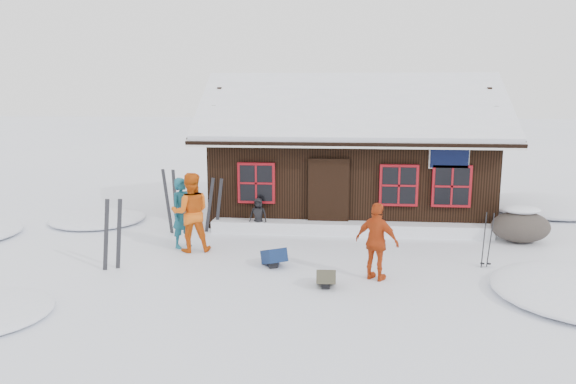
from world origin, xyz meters
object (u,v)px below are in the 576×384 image
Objects in this scene: backpack_blue at (274,259)px; backpack_olive at (326,280)px; skier_teal at (183,213)px; skier_orange_right at (377,242)px; ski_pair_left at (113,235)px; ski_poles at (487,241)px; boulder at (521,226)px; skier_orange_left at (191,212)px; skier_crouched at (258,216)px.

backpack_olive is at bearing -74.59° from backpack_blue.
skier_teal reaches higher than skier_orange_right.
ski_pair_left reaches higher than ski_poles.
boulder is at bearing 57.62° from ski_poles.
skier_orange_left reaches higher than backpack_olive.
skier_teal is 3.46× the size of backpack_olive.
ski_pair_left reaches higher than backpack_olive.
skier_teal is 5.10m from skier_orange_right.
boulder is 10.13m from ski_pair_left.
skier_teal is 0.91× the size of skier_orange_left.
skier_teal is 2.87m from backpack_blue.
backpack_olive is at bearing -60.69° from skier_crouched.
backpack_blue is (-2.24, 0.69, -0.67)m from skier_orange_right.
ski_pair_left is at bearing 159.45° from backpack_blue.
ski_pair_left is at bearing 32.33° from skier_orange_left.
skier_crouched is at bearing -142.83° from skier_orange_left.
skier_crouched is 0.60× the size of ski_pair_left.
backpack_blue reaches higher than backpack_olive.
ski_pair_left is 4.80m from backpack_olive.
backpack_blue is at bearing 132.76° from backpack_olive.
skier_orange_right reaches higher than ski_pair_left.
boulder is (3.89, 3.27, -0.38)m from skier_orange_right.
skier_orange_left reaches higher than boulder.
skier_teal reaches higher than skier_crouched.
skier_orange_right is at bearing 142.91° from skier_orange_left.
ski_poles is (8.24, 0.91, -0.16)m from ski_pair_left.
skier_orange_left is (0.29, -0.31, 0.09)m from skier_teal.
skier_orange_left reaches higher than backpack_blue.
boulder is (8.58, 1.28, -0.44)m from skier_teal.
boulder is at bearing 1.13° from skier_crouched.
ski_poles reaches higher than backpack_olive.
skier_orange_left is 6.92m from ski_poles.
boulder is 2.60× the size of backpack_blue.
skier_orange_left is 8.45m from boulder.
boulder is at bearing 35.82° from backpack_olive.
backpack_olive is at bearing 130.54° from skier_orange_left.
backpack_olive is at bearing -142.32° from boulder.
skier_orange_left reaches higher than ski_pair_left.
ski_pair_left is (-1.06, -1.83, -0.12)m from skier_teal.
skier_crouched is (-3.02, 3.53, -0.33)m from skier_orange_right.
ski_poles is at bearing 158.81° from skier_orange_left.
skier_crouched is at bearing 155.94° from ski_poles.
skier_teal is 2.12m from ski_pair_left.
skier_teal reaches higher than backpack_blue.
skier_teal is 4.50m from backpack_olive.
skier_crouched is 6.91m from boulder.
ski_poles is (2.49, 1.07, -0.21)m from skier_orange_right.
ski_poles is (-1.40, -2.20, 0.17)m from boulder.
skier_orange_left is 3.41× the size of backpack_blue.
skier_teal reaches higher than backpack_olive.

